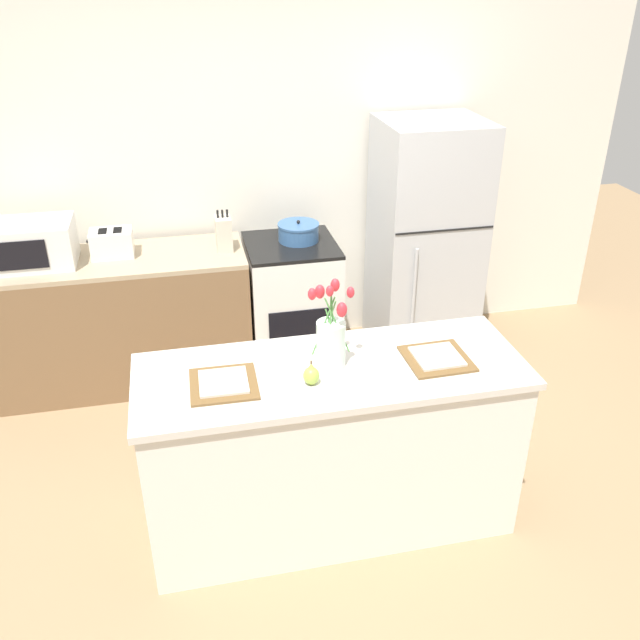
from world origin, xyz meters
TOP-DOWN VIEW (x-y plane):
  - ground_plane at (0.00, 0.00)m, footprint 10.00×10.00m
  - back_wall at (0.00, 2.00)m, footprint 5.20×0.08m
  - kitchen_island at (0.00, 0.00)m, footprint 1.80×0.66m
  - back_counter at (-1.06, 1.60)m, footprint 1.68×0.60m
  - stove_range at (0.10, 1.60)m, footprint 0.60×0.61m
  - refrigerator at (1.05, 1.60)m, footprint 0.68×0.67m
  - flower_vase at (-0.00, 0.02)m, footprint 0.21×0.14m
  - pear_figurine at (-0.12, -0.11)m, footprint 0.07×0.07m
  - plate_setting_left at (-0.50, -0.03)m, footprint 0.30×0.30m
  - plate_setting_right at (0.50, -0.03)m, footprint 0.30×0.30m
  - toaster at (-1.04, 1.63)m, footprint 0.28×0.18m
  - cooking_pot at (0.16, 1.64)m, footprint 0.28×0.28m
  - microwave at (-1.50, 1.60)m, footprint 0.48×0.37m
  - knife_block at (-0.34, 1.58)m, footprint 0.10×0.14m

SIDE VIEW (x-z plane):
  - ground_plane at x=0.00m, z-range 0.00..0.00m
  - stove_range at x=0.10m, z-range 0.00..0.90m
  - back_counter at x=-1.06m, z-range 0.00..0.90m
  - kitchen_island at x=0.00m, z-range 0.00..0.92m
  - refrigerator at x=1.05m, z-range 0.00..1.66m
  - plate_setting_left at x=-0.50m, z-range 0.91..0.94m
  - plate_setting_right at x=0.50m, z-range 0.91..0.94m
  - cooking_pot at x=0.16m, z-range 0.89..1.03m
  - pear_figurine at x=-0.12m, z-range 0.90..1.02m
  - toaster at x=-1.04m, z-range 0.90..1.07m
  - knife_block at x=-0.34m, z-range 0.88..1.15m
  - microwave at x=-1.50m, z-range 0.90..1.17m
  - flower_vase at x=0.00m, z-range 0.85..1.27m
  - back_wall at x=0.00m, z-range 0.00..2.70m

